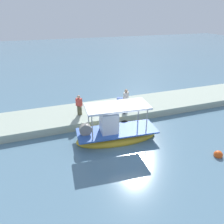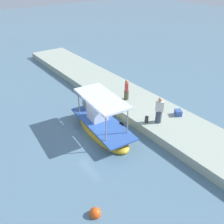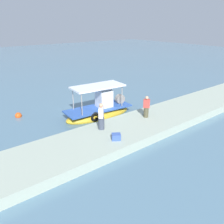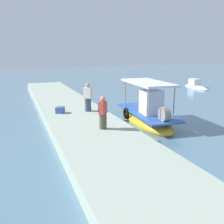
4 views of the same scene
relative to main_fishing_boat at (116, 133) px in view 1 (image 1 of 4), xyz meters
name	(u,v)px [view 1 (image 1 of 4)]	position (x,y,z in m)	size (l,w,h in m)	color
ground_plane	(123,141)	(-0.41, 0.32, -0.49)	(120.00, 120.00, 0.00)	slate
dock_quay	(104,112)	(-0.41, -3.92, -0.19)	(36.00, 3.90, 0.59)	#A4B2A0
main_fishing_boat	(116,133)	(0.00, 0.00, 0.00)	(5.75, 2.41, 2.89)	gold
fisherman_near_bollard	(79,106)	(1.74, -3.49, 0.83)	(0.51, 0.51, 1.62)	brown
fisherman_by_crate	(126,101)	(-2.05, -3.12, 0.91)	(0.56, 0.56, 1.79)	#3F4758
mooring_bollard	(124,111)	(-1.63, -2.47, 0.32)	(0.24, 0.24, 0.43)	#2D2D33
cargo_crate	(120,100)	(-2.22, -4.86, 0.29)	(0.52, 0.42, 0.38)	#3B59A9
marker_buoy	(218,155)	(-5.24, 3.87, -0.38)	(0.53, 0.53, 0.53)	#E55018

